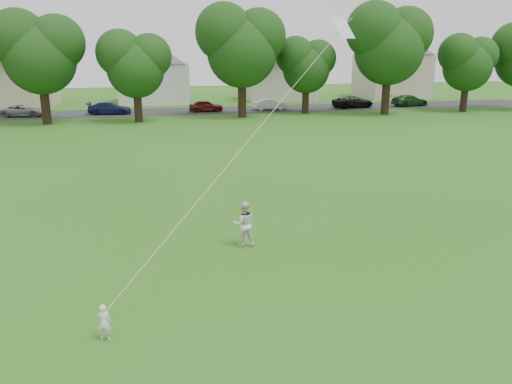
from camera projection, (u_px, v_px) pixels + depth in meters
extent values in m
plane|color=#286016|center=(225.00, 300.00, 13.07)|extent=(160.00, 160.00, 0.00)
cube|color=#2D2D30|center=(157.00, 112.00, 52.39)|extent=(90.00, 7.00, 0.01)
imported|color=silver|center=(104.00, 322.00, 11.16)|extent=(0.36, 0.27, 0.88)
imported|color=silver|center=(244.00, 224.00, 16.48)|extent=(0.77, 0.61, 1.53)
plane|color=white|center=(343.00, 27.00, 19.39)|extent=(1.22, 1.05, 0.82)
cylinder|color=white|center=(256.00, 132.00, 15.25)|extent=(0.01, 0.01, 14.09)
cylinder|color=black|center=(45.00, 103.00, 43.38)|extent=(0.76, 0.76, 3.75)
cylinder|color=black|center=(138.00, 105.00, 44.68)|extent=(0.71, 0.71, 3.13)
cylinder|color=black|center=(242.00, 96.00, 47.72)|extent=(0.79, 0.79, 4.09)
cylinder|color=black|center=(306.00, 99.00, 50.90)|extent=(0.69, 0.69, 2.97)
cylinder|color=black|center=(386.00, 93.00, 50.02)|extent=(0.80, 0.80, 4.22)
cylinder|color=black|center=(464.00, 97.00, 52.42)|extent=(0.70, 0.70, 3.09)
imported|color=gray|center=(23.00, 111.00, 48.48)|extent=(4.31, 2.34, 1.15)
imported|color=#171E48|center=(110.00, 108.00, 50.24)|extent=(4.45, 2.24, 1.24)
imported|color=#551511|center=(206.00, 106.00, 52.38)|extent=(3.59, 1.49, 1.22)
imported|color=silver|center=(270.00, 104.00, 53.92)|extent=(3.71, 1.55, 1.19)
imported|color=black|center=(353.00, 102.00, 56.01)|extent=(4.85, 2.68, 1.28)
imported|color=#174316|center=(410.00, 101.00, 57.56)|extent=(4.55, 2.26, 1.27)
cube|color=#C1AC91|center=(12.00, 82.00, 57.51)|extent=(9.57, 6.95, 5.35)
pyramid|color=#4D4A4F|center=(5.00, 31.00, 55.96)|extent=(13.80, 13.80, 2.94)
cube|color=silver|center=(153.00, 83.00, 61.10)|extent=(8.24, 7.46, 4.74)
pyramid|color=#4D4A4F|center=(150.00, 41.00, 59.73)|extent=(11.88, 11.88, 2.61)
cube|color=#BCB8A9|center=(278.00, 80.00, 64.55)|extent=(8.64, 6.76, 5.13)
pyramid|color=#4D4A4F|center=(279.00, 36.00, 63.06)|extent=(12.47, 12.47, 2.82)
cube|color=beige|center=(391.00, 76.00, 67.97)|extent=(8.30, 7.61, 5.74)
pyramid|color=#4D4A4F|center=(395.00, 29.00, 66.31)|extent=(11.97, 11.97, 3.16)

